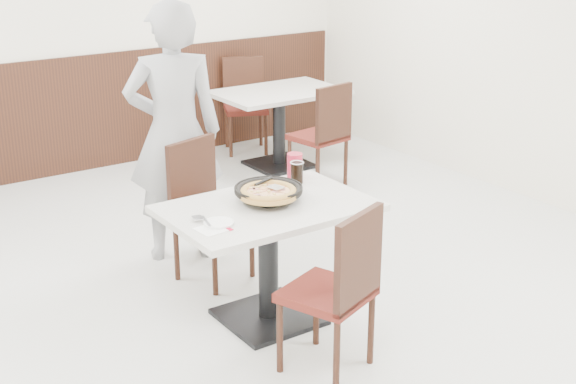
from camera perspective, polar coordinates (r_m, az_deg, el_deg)
floor at (r=5.06m, az=-0.70°, el=-8.71°), size 7.00×7.00×0.00m
wall_back at (r=7.68m, az=-15.72°, el=11.45°), size 6.00×0.04×2.80m
wainscot_back at (r=7.82m, az=-15.10°, el=5.27°), size 5.90×0.03×1.10m
main_table at (r=4.84m, az=-1.41°, el=-5.10°), size 1.23×0.84×0.75m
chair_near at (r=4.31m, az=2.77°, el=-6.94°), size 0.54×0.54×0.95m
chair_far at (r=5.36m, az=-5.35°, el=-1.50°), size 0.52×0.52×0.95m
trivet at (r=4.70m, az=-1.35°, el=-0.69°), size 0.13×0.13×0.04m
pizza_pan at (r=4.76m, az=-1.39°, el=-0.14°), size 0.36×0.36×0.01m
pizza at (r=4.70m, az=-1.40°, el=-0.14°), size 0.37×0.37×0.02m
pizza_server at (r=4.72m, az=-0.88°, el=0.35°), size 0.08×0.10×0.00m
napkin at (r=4.36m, az=-5.46°, el=-2.66°), size 0.17×0.17×0.00m
side_plate at (r=4.43m, az=-4.95°, el=-2.21°), size 0.17×0.17×0.01m
fork at (r=4.43m, az=-5.83°, el=-2.09°), size 0.06×0.17×0.00m
cola_glass at (r=5.06m, az=0.64°, el=1.35°), size 0.08×0.08×0.13m
red_cup at (r=5.16m, az=0.48°, el=1.90°), size 0.10×0.10×0.16m
diner_person at (r=5.62m, az=-8.10°, el=4.18°), size 0.79×0.66×1.84m
bg_table_right at (r=7.77m, az=-0.64°, el=4.53°), size 1.26×0.89×0.75m
bg_chair_right_near at (r=7.20m, az=2.14°, el=4.12°), size 0.48×0.48×0.95m
bg_chair_right_far at (r=8.24m, az=-3.03°, el=6.10°), size 0.56×0.56×0.95m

